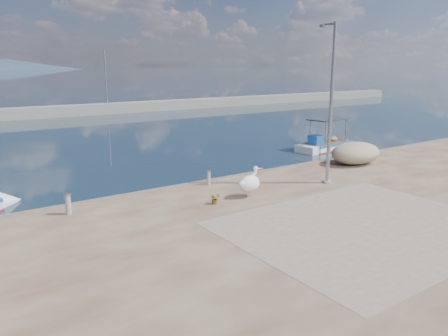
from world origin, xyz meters
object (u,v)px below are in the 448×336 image
pelican (250,183)px  lamp_post (330,110)px  boat_right (327,147)px  bollard_near (209,177)px

pelican → lamp_post: (4.25, -0.25, 2.72)m
boat_right → pelican: (-12.35, -7.10, 0.89)m
pelican → bollard_near: pelican is taller
boat_right → pelican: bearing=-155.4°
pelican → lamp_post: bearing=-9.6°
boat_right → lamp_post: 11.51m
pelican → lamp_post: 5.05m
boat_right → lamp_post: size_ratio=0.76×
bollard_near → pelican: bearing=-81.2°
pelican → bollard_near: bearing=92.5°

